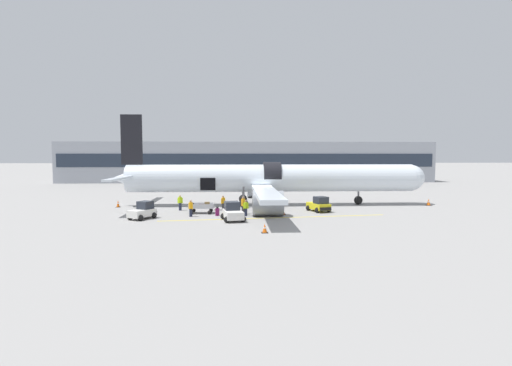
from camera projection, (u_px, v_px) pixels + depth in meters
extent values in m
plane|color=gray|center=(260.00, 208.00, 43.93)|extent=(500.00, 500.00, 0.00)
cube|color=yellow|center=(276.00, 218.00, 37.33)|extent=(21.51, 2.94, 0.01)
cube|color=#9EA3AD|center=(248.00, 162.00, 89.27)|extent=(80.51, 11.24, 8.65)
cube|color=#232D3D|center=(249.00, 160.00, 83.58)|extent=(78.90, 0.16, 2.77)
cylinder|color=silver|center=(272.00, 178.00, 46.70)|extent=(33.39, 3.19, 3.19)
sphere|color=silver|center=(411.00, 178.00, 47.54)|extent=(3.03, 3.03, 3.03)
cone|color=silver|center=(127.00, 179.00, 45.85)|extent=(3.67, 2.94, 2.94)
cylinder|color=black|center=(272.00, 176.00, 46.64)|extent=(2.00, 3.20, 3.20)
cube|color=black|center=(132.00, 140.00, 45.57)|extent=(2.39, 0.28, 5.72)
cube|color=silver|center=(120.00, 178.00, 41.29)|extent=(0.90, 9.17, 0.20)
cube|color=silver|center=(141.00, 174.00, 50.42)|extent=(0.90, 9.17, 0.20)
cube|color=silver|center=(266.00, 193.00, 38.06)|extent=(2.15, 16.37, 0.40)
cube|color=silver|center=(256.00, 181.00, 55.32)|extent=(2.15, 16.37, 0.40)
cylinder|color=gray|center=(268.00, 203.00, 38.34)|extent=(2.93, 2.43, 2.43)
cylinder|color=gray|center=(258.00, 188.00, 55.21)|extent=(2.93, 2.43, 2.43)
cube|color=black|center=(208.00, 184.00, 44.79)|extent=(1.70, 0.12, 1.40)
cylinder|color=#56565B|center=(358.00, 192.00, 47.34)|extent=(0.22, 0.22, 1.87)
sphere|color=black|center=(358.00, 200.00, 47.41)|extent=(1.01, 1.01, 1.01)
cylinder|color=#56565B|center=(244.00, 195.00, 44.36)|extent=(0.22, 0.22, 1.87)
sphere|color=black|center=(244.00, 203.00, 44.43)|extent=(1.01, 1.01, 1.01)
cylinder|color=#56565B|center=(243.00, 191.00, 48.94)|extent=(0.22, 0.22, 1.87)
sphere|color=black|center=(243.00, 199.00, 49.00)|extent=(1.01, 1.01, 1.01)
cube|color=yellow|center=(318.00, 206.00, 41.56)|extent=(2.22, 3.04, 0.64)
cube|color=#232833|center=(321.00, 200.00, 41.07)|extent=(1.53, 1.55, 0.72)
cube|color=black|center=(326.00, 209.00, 40.25)|extent=(1.24, 0.52, 0.32)
sphere|color=black|center=(317.00, 210.00, 40.47)|extent=(0.56, 0.56, 0.56)
sphere|color=black|center=(329.00, 210.00, 40.96)|extent=(0.56, 0.56, 0.56)
sphere|color=black|center=(308.00, 208.00, 42.19)|extent=(0.56, 0.56, 0.56)
sphere|color=black|center=(319.00, 207.00, 42.68)|extent=(0.56, 0.56, 0.56)
cube|color=silver|center=(142.00, 213.00, 36.62)|extent=(2.44, 2.85, 0.65)
cube|color=#232833|center=(145.00, 205.00, 36.96)|extent=(1.55, 1.56, 0.72)
cube|color=black|center=(152.00, 213.00, 37.78)|extent=(1.08, 0.72, 0.32)
sphere|color=black|center=(154.00, 215.00, 37.10)|extent=(0.56, 0.56, 0.56)
sphere|color=black|center=(144.00, 214.00, 37.69)|extent=(0.56, 0.56, 0.56)
sphere|color=black|center=(140.00, 218.00, 35.58)|extent=(0.56, 0.56, 0.56)
sphere|color=black|center=(130.00, 217.00, 36.17)|extent=(0.56, 0.56, 0.56)
cube|color=silver|center=(233.00, 214.00, 35.69)|extent=(2.01, 3.21, 0.67)
cube|color=#232833|center=(232.00, 206.00, 36.15)|extent=(1.49, 1.55, 0.75)
cube|color=black|center=(230.00, 213.00, 37.20)|extent=(1.35, 0.36, 0.34)
sphere|color=black|center=(239.00, 216.00, 36.86)|extent=(0.56, 0.56, 0.56)
sphere|color=black|center=(223.00, 216.00, 36.53)|extent=(0.56, 0.56, 0.56)
sphere|color=black|center=(243.00, 219.00, 34.88)|extent=(0.56, 0.56, 0.56)
sphere|color=black|center=(227.00, 220.00, 34.56)|extent=(0.56, 0.56, 0.56)
cube|color=#B7BABF|center=(201.00, 208.00, 40.24)|extent=(2.60, 1.61, 0.05)
cube|color=#B7BABF|center=(214.00, 205.00, 40.24)|extent=(0.12, 1.52, 0.40)
cube|color=#B7BABF|center=(201.00, 206.00, 39.49)|extent=(2.49, 0.15, 0.40)
cube|color=#B7BABF|center=(202.00, 204.00, 40.95)|extent=(2.49, 0.15, 0.40)
cube|color=#333338|center=(219.00, 210.00, 40.28)|extent=(0.90, 0.11, 0.06)
sphere|color=black|center=(210.00, 212.00, 39.52)|extent=(0.40, 0.40, 0.40)
sphere|color=black|center=(211.00, 210.00, 41.03)|extent=(0.40, 0.40, 0.40)
sphere|color=black|center=(192.00, 212.00, 39.49)|extent=(0.40, 0.40, 0.40)
sphere|color=black|center=(194.00, 210.00, 41.01)|extent=(0.40, 0.40, 0.40)
cube|color=olive|center=(207.00, 205.00, 40.04)|extent=(0.54, 0.30, 0.58)
cube|color=#4C1E1E|center=(201.00, 206.00, 40.12)|extent=(0.54, 0.25, 0.35)
cube|color=black|center=(192.00, 205.00, 39.91)|extent=(0.47, 0.27, 0.46)
cylinder|color=#1E2338|center=(180.00, 207.00, 42.31)|extent=(0.34, 0.34, 0.81)
cylinder|color=#B7E019|center=(180.00, 200.00, 42.26)|extent=(0.44, 0.44, 0.63)
sphere|color=tan|center=(180.00, 196.00, 42.23)|extent=(0.22, 0.22, 0.22)
cylinder|color=#B7E019|center=(178.00, 201.00, 42.29)|extent=(0.14, 0.14, 0.58)
cylinder|color=#B7E019|center=(182.00, 201.00, 42.23)|extent=(0.14, 0.14, 0.58)
cylinder|color=#2D2D33|center=(243.00, 210.00, 39.60)|extent=(0.34, 0.34, 0.86)
cylinder|color=orange|center=(243.00, 202.00, 39.54)|extent=(0.43, 0.43, 0.68)
sphere|color=#9E7556|center=(243.00, 198.00, 39.51)|extent=(0.24, 0.24, 0.24)
cylinder|color=orange|center=(243.00, 203.00, 39.31)|extent=(0.14, 0.14, 0.62)
cylinder|color=orange|center=(243.00, 203.00, 39.78)|extent=(0.14, 0.14, 0.62)
cylinder|color=#2D2D33|center=(223.00, 207.00, 42.25)|extent=(0.40, 0.40, 0.77)
cylinder|color=orange|center=(223.00, 200.00, 42.20)|extent=(0.51, 0.51, 0.61)
sphere|color=#9E7556|center=(223.00, 197.00, 42.17)|extent=(0.21, 0.21, 0.21)
cylinder|color=orange|center=(225.00, 201.00, 42.36)|extent=(0.16, 0.16, 0.56)
cylinder|color=orange|center=(222.00, 201.00, 42.05)|extent=(0.16, 0.16, 0.56)
cylinder|color=#1E2338|center=(246.00, 212.00, 38.43)|extent=(0.28, 0.28, 0.75)
cylinder|color=#B7E019|center=(246.00, 205.00, 38.38)|extent=(0.36, 0.36, 0.59)
sphere|color=#9E7556|center=(246.00, 201.00, 38.35)|extent=(0.21, 0.21, 0.21)
cylinder|color=#B7E019|center=(244.00, 206.00, 38.37)|extent=(0.11, 0.11, 0.54)
cylinder|color=#B7E019|center=(248.00, 206.00, 38.40)|extent=(0.11, 0.11, 0.54)
cylinder|color=#1E2338|center=(191.00, 213.00, 37.99)|extent=(0.40, 0.40, 0.78)
cylinder|color=orange|center=(191.00, 205.00, 37.94)|extent=(0.51, 0.51, 0.61)
sphere|color=#9E7556|center=(191.00, 201.00, 37.91)|extent=(0.21, 0.21, 0.21)
cylinder|color=orange|center=(192.00, 206.00, 37.82)|extent=(0.16, 0.16, 0.56)
cylinder|color=orange|center=(189.00, 206.00, 38.07)|extent=(0.16, 0.16, 0.56)
cube|color=#721951|center=(217.00, 212.00, 38.56)|extent=(0.40, 0.29, 0.72)
cube|color=black|center=(217.00, 208.00, 38.53)|extent=(0.23, 0.11, 0.12)
cube|color=black|center=(428.00, 205.00, 46.49)|extent=(0.62, 0.62, 0.03)
cone|color=orange|center=(429.00, 202.00, 46.46)|extent=(0.46, 0.46, 0.77)
cylinder|color=white|center=(429.00, 202.00, 46.46)|extent=(0.27, 0.27, 0.09)
cube|color=black|center=(265.00, 233.00, 30.14)|extent=(0.51, 0.51, 0.03)
cone|color=orange|center=(265.00, 228.00, 30.12)|extent=(0.38, 0.38, 0.70)
cylinder|color=white|center=(265.00, 228.00, 30.12)|extent=(0.22, 0.22, 0.08)
cube|color=black|center=(283.00, 214.00, 39.35)|extent=(0.58, 0.58, 0.03)
cone|color=orange|center=(283.00, 211.00, 39.33)|extent=(0.43, 0.43, 0.66)
cylinder|color=white|center=(283.00, 211.00, 39.33)|extent=(0.25, 0.25, 0.08)
cube|color=black|center=(118.00, 207.00, 44.94)|extent=(0.50, 0.50, 0.03)
cone|color=orange|center=(118.00, 204.00, 44.92)|extent=(0.37, 0.37, 0.80)
cylinder|color=white|center=(118.00, 203.00, 44.91)|extent=(0.21, 0.21, 0.10)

